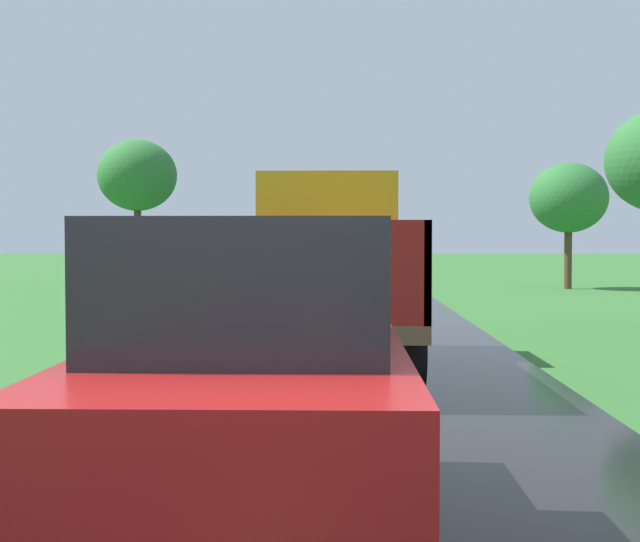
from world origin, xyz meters
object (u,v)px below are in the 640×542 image
(roadside_tree_near_left, at_px, (569,198))
(roadside_tree_mid_right, at_px, (137,176))
(banana_truck_near, at_px, (327,266))
(following_car, at_px, (254,381))

(roadside_tree_near_left, bearing_deg, roadside_tree_mid_right, 173.45)
(banana_truck_near, relative_size, roadside_tree_near_left, 1.26)
(roadside_tree_near_left, bearing_deg, banana_truck_near, -113.18)
(roadside_tree_mid_right, bearing_deg, following_car, -75.72)
(roadside_tree_near_left, bearing_deg, following_car, -107.70)
(roadside_tree_mid_right, distance_m, following_car, 30.66)
(banana_truck_near, xyz_separation_m, roadside_tree_mid_right, (-7.82, 21.80, 2.82))
(following_car, bearing_deg, banana_truck_near, 87.81)
(banana_truck_near, distance_m, following_car, 7.76)
(roadside_tree_mid_right, bearing_deg, banana_truck_near, -70.27)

